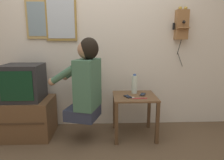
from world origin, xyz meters
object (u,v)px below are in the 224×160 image
cell_phone_spare (143,94)px  water_bottle (134,84)px  person (86,81)px  toothbrush (139,98)px  wall_phone_antique (182,24)px  wall_mirror (61,16)px  television (24,82)px  framed_picture (41,19)px  cell_phone_held (128,97)px

cell_phone_spare → water_bottle: size_ratio=0.53×
person → toothbrush: person is taller
person → wall_phone_antique: (1.29, 0.45, 0.69)m
water_bottle → toothbrush: bearing=-86.5°
wall_mirror → television: bearing=-144.0°
water_bottle → wall_mirror: bearing=165.2°
wall_mirror → cell_phone_spare: (1.07, -0.35, -1.01)m
wall_mirror → framed_picture: bearing=179.3°
cell_phone_held → cell_phone_spare: bearing=2.6°
cell_phone_spare → television: bearing=-158.5°
cell_phone_held → water_bottle: bearing=38.0°
framed_picture → wall_mirror: (0.27, -0.00, 0.04)m
person → wall_phone_antique: size_ratio=1.21×
person → cell_phone_spare: bearing=-61.8°
wall_phone_antique → water_bottle: 1.05m
television → toothbrush: 1.46m
wall_phone_antique → cell_phone_spare: 1.11m
television → wall_phone_antique: 2.23m
wall_phone_antique → framed_picture: size_ratio=1.57×
wall_mirror → cell_phone_held: 1.40m
person → water_bottle: bearing=-52.6°
water_bottle → wall_phone_antique: bearing=18.1°
wall_mirror → toothbrush: 1.50m
television → framed_picture: (0.17, 0.33, 0.80)m
wall_mirror → cell_phone_held: wall_mirror is taller
television → toothbrush: television is taller
wall_phone_antique → wall_mirror: wall_mirror is taller
framed_picture → cell_phone_held: (1.14, -0.44, -0.97)m
cell_phone_held → wall_phone_antique: bearing=6.1°
cell_phone_held → toothbrush: (0.12, -0.08, 0.00)m
person → wall_mirror: (-0.35, 0.49, 0.79)m
water_bottle → toothbrush: (0.02, -0.25, -0.12)m
person → water_bottle: size_ratio=3.76×
wall_mirror → cell_phone_spare: bearing=-17.9°
cell_phone_held → person: bearing=165.2°
wall_mirror → toothbrush: wall_mirror is taller
wall_mirror → cell_phone_spare: 1.51m
wall_phone_antique → wall_mirror: (-1.64, 0.04, 0.10)m
person → cell_phone_held: (0.51, 0.06, -0.21)m
wall_phone_antique → wall_mirror: size_ratio=1.26×
television → wall_phone_antique: bearing=7.7°
person → wall_phone_antique: bearing=-53.9°
person → wall_mirror: bearing=52.6°
water_bottle → toothbrush: 0.28m
cell_phone_spare → wall_mirror: bearing=-175.5°
wall_phone_antique → toothbrush: size_ratio=4.36×
television → cell_phone_held: size_ratio=3.40×
wall_phone_antique → toothbrush: (-0.65, -0.47, -0.90)m
television → toothbrush: bearing=-7.5°
television → wall_mirror: (0.45, 0.32, 0.84)m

